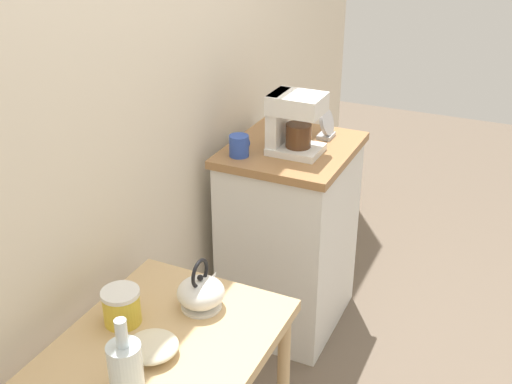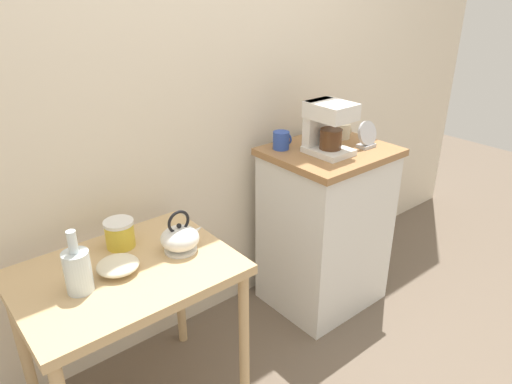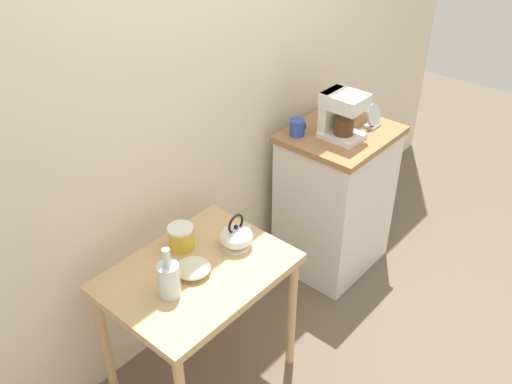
# 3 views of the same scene
# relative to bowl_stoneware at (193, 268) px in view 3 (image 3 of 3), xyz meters

# --- Properties ---
(ground_plane) EXTENTS (8.00, 8.00, 0.00)m
(ground_plane) POSITION_rel_bowl_stoneware_xyz_m (0.67, 0.04, -0.76)
(ground_plane) COLOR #6B5B4C
(back_wall) EXTENTS (4.40, 0.10, 2.80)m
(back_wall) POSITION_rel_bowl_stoneware_xyz_m (0.77, 0.43, 0.64)
(back_wall) COLOR beige
(back_wall) RESTS_ON ground_plane
(wooden_table) EXTENTS (0.81, 0.60, 0.73)m
(wooden_table) POSITION_rel_bowl_stoneware_xyz_m (0.03, 0.00, -0.13)
(wooden_table) COLOR tan
(wooden_table) RESTS_ON ground_plane
(kitchen_counter) EXTENTS (0.62, 0.53, 0.93)m
(kitchen_counter) POSITION_rel_bowl_stoneware_xyz_m (1.22, 0.06, -0.29)
(kitchen_counter) COLOR white
(kitchen_counter) RESTS_ON ground_plane
(bowl_stoneware) EXTENTS (0.16, 0.16, 0.05)m
(bowl_stoneware) POSITION_rel_bowl_stoneware_xyz_m (0.00, 0.00, 0.00)
(bowl_stoneware) COLOR beige
(bowl_stoneware) RESTS_ON wooden_table
(teakettle) EXTENTS (0.19, 0.16, 0.18)m
(teakettle) POSITION_rel_bowl_stoneware_xyz_m (0.26, -0.02, 0.03)
(teakettle) COLOR white
(teakettle) RESTS_ON wooden_table
(glass_carafe_vase) EXTENTS (0.09, 0.09, 0.24)m
(glass_carafe_vase) POSITION_rel_bowl_stoneware_xyz_m (-0.15, -0.02, 0.06)
(glass_carafe_vase) COLOR silver
(glass_carafe_vase) RESTS_ON wooden_table
(canister_enamel) EXTENTS (0.12, 0.12, 0.12)m
(canister_enamel) POSITION_rel_bowl_stoneware_xyz_m (0.09, 0.17, 0.03)
(canister_enamel) COLOR gold
(canister_enamel) RESTS_ON wooden_table
(coffee_maker) EXTENTS (0.18, 0.22, 0.26)m
(coffee_maker) POSITION_rel_bowl_stoneware_xyz_m (1.16, 0.04, 0.31)
(coffee_maker) COLOR white
(coffee_maker) RESTS_ON kitchen_counter
(mug_small_cream) EXTENTS (0.09, 0.08, 0.08)m
(mug_small_cream) POSITION_rel_bowl_stoneware_xyz_m (1.40, 0.13, 0.21)
(mug_small_cream) COLOR beige
(mug_small_cream) RESTS_ON kitchen_counter
(mug_blue) EXTENTS (0.09, 0.08, 0.09)m
(mug_blue) POSITION_rel_bowl_stoneware_xyz_m (1.02, 0.22, 0.22)
(mug_blue) COLOR #2D4CAD
(mug_blue) RESTS_ON kitchen_counter
(table_clock) EXTENTS (0.13, 0.06, 0.14)m
(table_clock) POSITION_rel_bowl_stoneware_xyz_m (1.38, -0.04, 0.23)
(table_clock) COLOR #B2B5BA
(table_clock) RESTS_ON kitchen_counter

